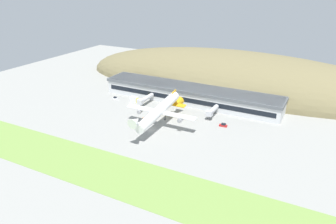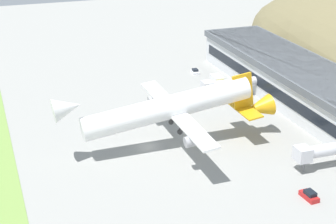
# 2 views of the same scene
# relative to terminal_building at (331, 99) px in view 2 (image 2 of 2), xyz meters

# --- Properties ---
(ground_plane) EXTENTS (335.78, 335.78, 0.00)m
(ground_plane) POSITION_rel_terminal_building_xyz_m (-0.44, -46.53, -5.68)
(ground_plane) COLOR gray
(terminal_building) EXTENTS (113.90, 19.00, 10.02)m
(terminal_building) POSITION_rel_terminal_building_xyz_m (0.00, 0.00, 0.00)
(terminal_building) COLOR silver
(terminal_building) RESTS_ON ground_plane
(jetway_0) EXTENTS (3.38, 15.59, 5.43)m
(jetway_0) POSITION_rel_terminal_building_xyz_m (-22.20, -17.57, -1.68)
(jetway_0) COLOR silver
(jetway_0) RESTS_ON ground_plane
(jetway_1) EXTENTS (3.38, 13.23, 5.43)m
(jetway_1) POSITION_rel_terminal_building_xyz_m (20.75, -16.32, -1.69)
(jetway_1) COLOR silver
(jetway_1) RESTS_ON ground_plane
(cargo_airplane) EXTENTS (39.72, 50.03, 11.78)m
(cargo_airplane) POSITION_rel_terminal_building_xyz_m (1.38, -41.62, 3.65)
(cargo_airplane) COLOR white
(service_car_0) EXTENTS (3.75, 2.08, 1.40)m
(service_car_0) POSITION_rel_terminal_building_xyz_m (-44.75, -17.45, -5.10)
(service_car_0) COLOR silver
(service_car_0) RESTS_ON ground_plane
(service_car_1) EXTENTS (4.21, 2.10, 1.69)m
(service_car_1) POSITION_rel_terminal_building_xyz_m (30.43, -24.94, -4.98)
(service_car_1) COLOR #B21E1E
(service_car_1) RESTS_ON ground_plane
(fuel_truck) EXTENTS (7.31, 2.85, 3.38)m
(fuel_truck) POSITION_rel_terminal_building_xyz_m (-30.33, -16.25, -4.09)
(fuel_truck) COLOR gold
(fuel_truck) RESTS_ON ground_plane
(traffic_cone_0) EXTENTS (0.52, 0.52, 0.58)m
(traffic_cone_0) POSITION_rel_terminal_building_xyz_m (-12.80, -35.29, -5.40)
(traffic_cone_0) COLOR orange
(traffic_cone_0) RESTS_ON ground_plane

